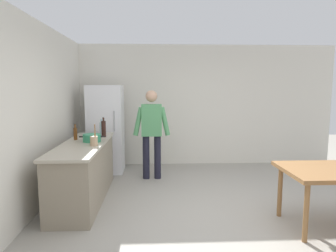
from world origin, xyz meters
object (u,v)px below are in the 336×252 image
Objects in this scene: bottle_wine_dark at (104,129)px; person at (152,128)px; bottle_water_clear at (101,129)px; bottle_beer_brown at (75,133)px; cooking_pot at (92,138)px; utensil_jar at (94,140)px; refrigerator at (106,129)px.

person is at bearing 29.71° from bottle_wine_dark.
bottle_water_clear is 1.15× the size of bottle_beer_brown.
bottle_beer_brown is at bearing 148.11° from cooking_pot.
bottle_beer_brown reaches higher than cooking_pot.
bottle_wine_dark is (0.01, 0.79, 0.07)m from utensil_jar.
bottle_beer_brown is 0.49m from bottle_wine_dark.
utensil_jar is 1.23× the size of bottle_beer_brown.
bottle_beer_brown is (-1.24, -0.73, 0.03)m from person.
person is (0.95, -0.55, 0.08)m from refrigerator.
refrigerator is at bearing 90.47° from cooking_pot.
cooking_pot is (0.01, -1.48, 0.06)m from refrigerator.
utensil_jar reaches higher than cooking_pot.
refrigerator is 1.82m from utensil_jar.
person is 0.95m from bottle_wine_dark.
bottle_beer_brown is (-0.30, 0.19, 0.05)m from cooking_pot.
refrigerator reaches higher than bottle_beer_brown.
cooking_pot is 1.33× the size of bottle_water_clear.
refrigerator is at bearing 93.48° from utensil_jar.
bottle_wine_dark is (0.11, 0.45, 0.09)m from cooking_pot.
refrigerator is 1.32m from bottle_beer_brown.
refrigerator is at bearing 149.77° from person.
bottle_beer_brown is at bearing -149.42° from person.
bottle_wine_dark is at bearing -61.63° from bottle_water_clear.
cooking_pot is 0.36m from bottle_beer_brown.
cooking_pot is 0.47m from bottle_wine_dark.
bottle_water_clear is at bearing -85.72° from refrigerator.
bottle_wine_dark is (0.42, 0.26, 0.04)m from bottle_beer_brown.
bottle_water_clear is at bearing 92.64° from utensil_jar.
bottle_beer_brown is at bearing -102.80° from refrigerator.
person is 1.32m from cooking_pot.
bottle_wine_dark is (0.12, -1.02, 0.15)m from refrigerator.
refrigerator is 1.48m from cooking_pot.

